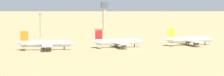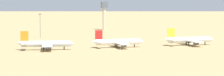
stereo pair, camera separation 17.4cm
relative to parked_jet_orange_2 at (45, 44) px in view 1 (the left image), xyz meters
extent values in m
plane|color=tan|center=(43.90, -6.77, -3.50)|extent=(4000.00, 4000.00, 0.00)
cylinder|color=silver|center=(0.32, -0.06, 0.03)|extent=(27.09, 8.25, 3.37)
cone|color=silver|center=(14.71, -2.75, 0.03)|extent=(3.07, 3.61, 3.20)
cone|color=silver|center=(-14.08, 2.63, 0.54)|extent=(3.83, 3.43, 2.86)
cube|color=orange|center=(-11.27, 2.10, 4.45)|extent=(4.38, 1.22, 5.47)
cube|color=silver|center=(-10.65, 5.41, 0.37)|extent=(3.70, 6.12, 0.30)
cube|color=silver|center=(-11.88, -1.21, 0.37)|extent=(3.70, 6.12, 0.30)
cube|color=silver|center=(1.15, -0.21, -0.47)|extent=(10.57, 27.53, 0.47)
cylinder|color=slate|center=(3.13, 5.84, -1.65)|extent=(3.32, 2.38, 1.85)
cylinder|color=slate|center=(0.81, -6.57, -1.65)|extent=(3.32, 2.38, 1.85)
cylinder|color=black|center=(10.38, -1.94, -2.58)|extent=(0.59, 0.59, 1.85)
cylinder|color=black|center=(-0.55, 2.16, -2.58)|extent=(0.59, 0.59, 1.85)
cylinder|color=black|center=(-1.29, -1.81, -2.58)|extent=(0.59, 0.59, 1.85)
cylinder|color=white|center=(43.10, 1.11, -0.04)|extent=(26.48, 4.27, 3.30)
cone|color=white|center=(57.43, 0.58, -0.04)|extent=(2.59, 3.22, 3.13)
cone|color=white|center=(28.77, 1.64, 0.45)|extent=(3.40, 2.92, 2.80)
cube|color=red|center=(31.57, 1.54, 4.29)|extent=(4.30, 0.57, 5.36)
cube|color=white|center=(31.69, 4.83, 0.29)|extent=(2.84, 5.70, 0.30)
cube|color=white|center=(31.45, -1.76, 0.29)|extent=(2.84, 5.70, 0.30)
cube|color=white|center=(43.92, 1.08, -0.54)|extent=(6.57, 26.56, 0.46)
cylinder|color=slate|center=(44.98, 7.23, -1.69)|extent=(3.03, 1.92, 1.81)
cylinder|color=slate|center=(44.52, -5.13, -1.69)|extent=(3.03, 1.92, 1.81)
cylinder|color=black|center=(53.11, 0.74, -2.60)|extent=(0.58, 0.58, 1.81)
cylinder|color=black|center=(41.94, 3.13, -2.60)|extent=(0.58, 0.58, 1.81)
cylinder|color=black|center=(41.79, -0.82, -2.60)|extent=(0.58, 0.58, 1.81)
cylinder|color=silver|center=(89.01, 2.23, 0.06)|extent=(27.21, 4.26, 3.39)
cone|color=silver|center=(103.75, 1.76, 0.06)|extent=(2.64, 3.30, 3.22)
cone|color=silver|center=(74.28, 2.70, 0.56)|extent=(3.48, 2.99, 2.88)
cube|color=yellow|center=(77.16, 2.61, 4.50)|extent=(4.42, 0.56, 5.51)
cube|color=silver|center=(77.27, 6.00, 0.39)|extent=(2.89, 5.85, 0.31)
cube|color=silver|center=(77.05, -0.78, 0.39)|extent=(2.89, 5.85, 0.31)
cube|color=silver|center=(89.86, 2.20, -0.45)|extent=(6.63, 27.28, 0.47)
cylinder|color=slate|center=(90.91, 8.53, -1.64)|extent=(3.11, 1.96, 1.86)
cylinder|color=slate|center=(90.50, -4.18, -1.64)|extent=(3.11, 1.96, 1.86)
cylinder|color=black|center=(99.31, 1.90, -2.57)|extent=(0.59, 0.59, 1.86)
cylinder|color=black|center=(87.81, 4.30, -2.57)|extent=(0.59, 0.59, 1.86)
cylinder|color=black|center=(87.68, 0.24, -2.57)|extent=(0.59, 0.59, 1.86)
cylinder|color=#C6B793|center=(80.62, 159.61, 6.05)|extent=(3.20, 3.20, 19.11)
cube|color=#4C5660|center=(80.62, 159.61, 18.30)|extent=(5.20, 5.20, 5.39)
cylinder|color=#59595E|center=(12.10, 87.18, 4.87)|extent=(0.36, 0.36, 16.74)
cube|color=#333333|center=(12.10, 87.18, 13.49)|extent=(1.80, 0.50, 0.50)
camera|label=1|loc=(-56.41, -314.05, 28.20)|focal=91.31mm
camera|label=2|loc=(-56.24, -314.10, 28.20)|focal=91.31mm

